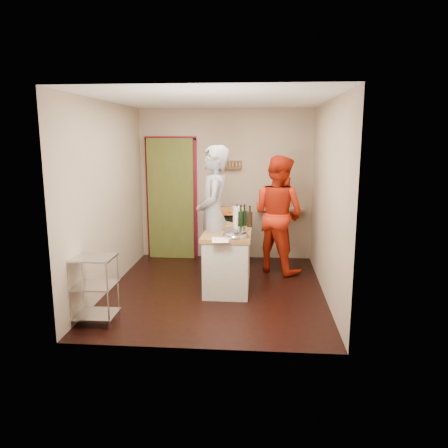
% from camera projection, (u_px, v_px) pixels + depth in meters
% --- Properties ---
extents(floor, '(3.50, 3.50, 0.00)m').
position_uv_depth(floor, '(216.00, 290.00, 6.16)').
color(floor, black).
rests_on(floor, ground).
extents(back_wall, '(3.00, 0.44, 2.60)m').
position_uv_depth(back_wall, '(190.00, 194.00, 7.73)').
color(back_wall, tan).
rests_on(back_wall, ground).
extents(left_wall, '(0.04, 3.50, 2.60)m').
position_uv_depth(left_wall, '(108.00, 197.00, 6.03)').
color(left_wall, tan).
rests_on(left_wall, ground).
extents(right_wall, '(0.04, 3.50, 2.60)m').
position_uv_depth(right_wall, '(328.00, 200.00, 5.79)').
color(right_wall, tan).
rests_on(right_wall, ground).
extents(ceiling, '(3.00, 3.50, 0.02)m').
position_uv_depth(ceiling, '(215.00, 98.00, 5.65)').
color(ceiling, white).
rests_on(ceiling, back_wall).
extents(stove, '(0.60, 0.63, 1.00)m').
position_uv_depth(stove, '(227.00, 236.00, 7.46)').
color(stove, black).
rests_on(stove, ground).
extents(wire_shelving, '(0.48, 0.40, 0.80)m').
position_uv_depth(wire_shelving, '(94.00, 286.00, 5.01)').
color(wire_shelving, silver).
rests_on(wire_shelving, ground).
extents(island, '(0.66, 1.27, 1.15)m').
position_uv_depth(island, '(228.00, 258.00, 6.15)').
color(island, beige).
rests_on(island, ground).
extents(person_stripe, '(0.55, 0.77, 2.01)m').
position_uv_depth(person_stripe, '(214.00, 217.00, 6.21)').
color(person_stripe, silver).
rests_on(person_stripe, ground).
extents(person_red, '(1.13, 1.10, 1.84)m').
position_uv_depth(person_red, '(278.00, 214.00, 6.89)').
color(person_red, red).
rests_on(person_red, ground).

